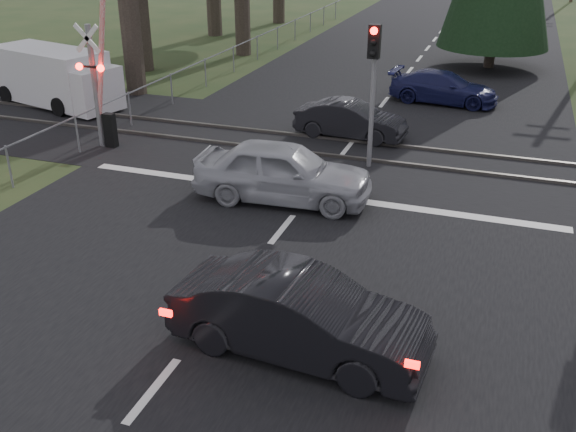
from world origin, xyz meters
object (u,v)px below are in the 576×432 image
at_px(silver_car, 283,172).
at_px(blue_sedan, 444,87).
at_px(crossing_signal, 101,83).
at_px(dark_hatchback, 299,316).
at_px(traffic_signal_center, 373,72).
at_px(white_van, 57,78).
at_px(dark_car_far, 351,120).

bearing_deg(silver_car, blue_sedan, -17.76).
bearing_deg(crossing_signal, dark_hatchback, -41.54).
height_order(traffic_signal_center, white_van, traffic_signal_center).
xyz_separation_m(dark_hatchback, blue_sedan, (0.32, 17.00, -0.11)).
height_order(silver_car, blue_sedan, silver_car).
height_order(dark_car_far, white_van, white_van).
bearing_deg(crossing_signal, dark_car_far, 26.16).
relative_size(silver_car, white_van, 0.79).
distance_m(silver_car, blue_sedan, 11.37).
bearing_deg(dark_car_far, traffic_signal_center, -150.82).
distance_m(crossing_signal, dark_hatchback, 12.26).
xyz_separation_m(dark_hatchback, dark_car_far, (-2.05, 11.56, -0.12)).
distance_m(silver_car, white_van, 12.62).
xyz_separation_m(dark_hatchback, silver_car, (-2.41, 5.96, 0.06)).
height_order(dark_hatchback, white_van, white_van).
height_order(blue_sedan, white_van, white_van).
bearing_deg(dark_car_far, white_van, 93.63).
bearing_deg(blue_sedan, white_van, 116.56).
relative_size(blue_sedan, white_van, 0.73).
bearing_deg(silver_car, dark_hatchback, -161.80).
distance_m(crossing_signal, silver_car, 7.16).
bearing_deg(blue_sedan, dark_car_far, 162.18).
bearing_deg(traffic_signal_center, silver_car, -117.38).
xyz_separation_m(crossing_signal, white_van, (-4.52, 3.60, -0.97)).
distance_m(dark_hatchback, silver_car, 6.43).
relative_size(silver_car, dark_car_far, 1.25).
relative_size(crossing_signal, white_van, 1.20).
bearing_deg(blue_sedan, crossing_signal, 139.08).
height_order(crossing_signal, dark_hatchback, crossing_signal).
relative_size(dark_hatchback, white_van, 0.75).
distance_m(dark_hatchback, dark_car_far, 11.74).
distance_m(silver_car, dark_car_far, 5.62).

